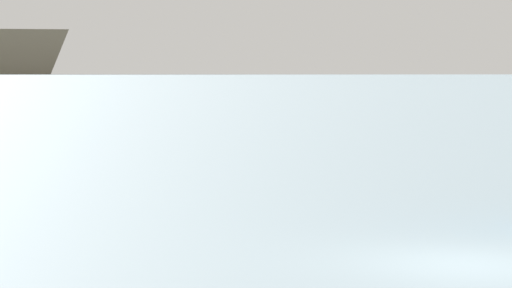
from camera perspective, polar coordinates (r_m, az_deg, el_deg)
The scene contains 2 objects.
ground_plane at distance 18.79m, azimuth 12.18°, elevation -6.57°, with size 4000.00×4000.00×0.00m, color gray.
distant_headland at distance 1150.77m, azimuth -10.35°, elevation 4.93°, with size 1344.86×257.69×43.80m, color #756B56.
Camera 1 is at (-5.87, -17.51, 3.44)m, focal length 72.22 mm.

